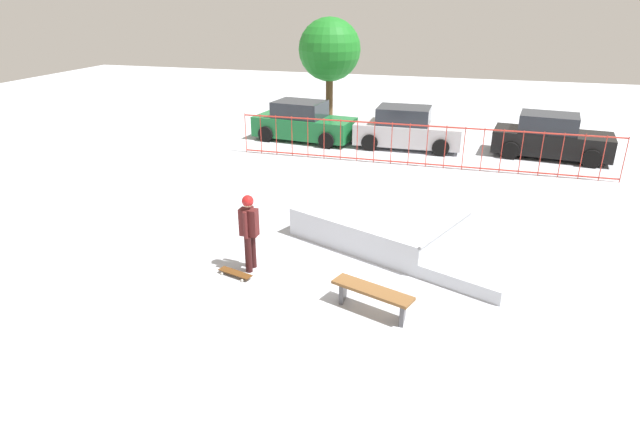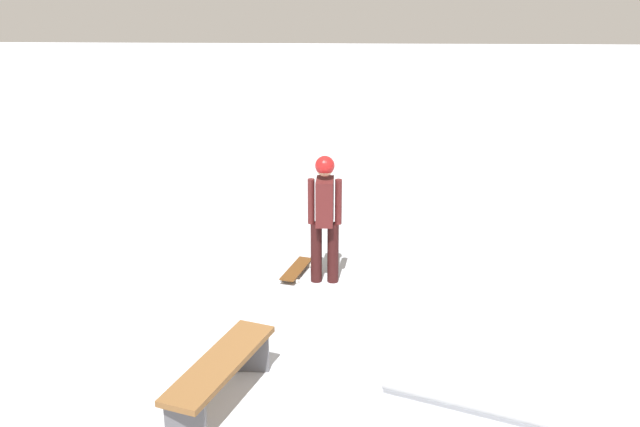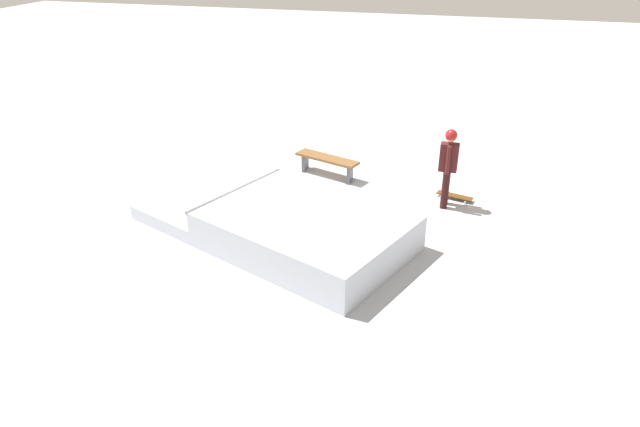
% 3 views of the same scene
% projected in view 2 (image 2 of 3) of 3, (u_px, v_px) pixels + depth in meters
% --- Properties ---
extents(ground_plane, '(60.00, 60.00, 0.00)m').
position_uv_depth(ground_plane, '(482.00, 396.00, 7.20)').
color(ground_plane, '#B2B7C1').
extents(skate_ramp, '(5.98, 4.47, 0.74)m').
position_uv_depth(skate_ramp, '(559.00, 380.00, 6.90)').
color(skate_ramp, silver).
rests_on(skate_ramp, ground).
extents(skater, '(0.39, 0.44, 1.73)m').
position_uv_depth(skater, '(325.00, 210.00, 9.40)').
color(skater, black).
rests_on(skater, ground).
extents(skateboard, '(0.82, 0.42, 0.09)m').
position_uv_depth(skateboard, '(297.00, 269.00, 9.92)').
color(skateboard, '#593314').
rests_on(skateboard, ground).
extents(park_bench, '(1.64, 0.92, 0.48)m').
position_uv_depth(park_bench, '(221.00, 372.00, 6.96)').
color(park_bench, brown).
rests_on(park_bench, ground).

